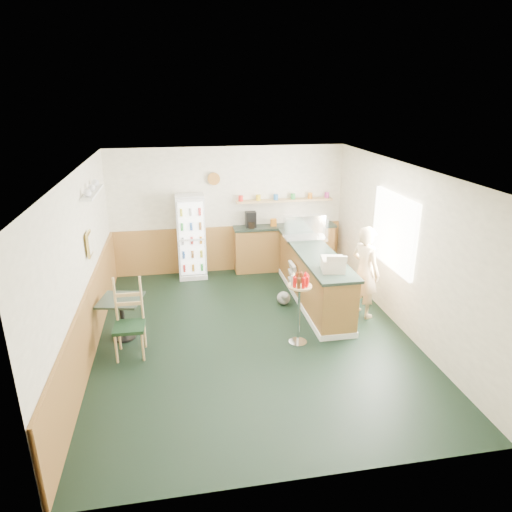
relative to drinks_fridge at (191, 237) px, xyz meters
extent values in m
plane|color=black|center=(0.83, -2.74, -0.89)|extent=(6.00, 6.00, 0.00)
cube|color=white|center=(0.83, 0.27, 0.46)|extent=(5.00, 0.02, 2.70)
cube|color=white|center=(-1.68, -2.74, 0.46)|extent=(0.02, 6.00, 2.70)
cube|color=white|center=(3.34, -2.74, 0.46)|extent=(0.02, 6.00, 2.70)
cube|color=white|center=(0.83, -2.74, 1.82)|extent=(5.00, 6.00, 0.02)
cube|color=#AA7937|center=(0.83, 0.23, -0.39)|extent=(4.98, 0.05, 1.00)
cube|color=#AA7937|center=(-1.64, -2.74, -0.39)|extent=(0.05, 5.98, 1.00)
cube|color=white|center=(3.29, -2.44, 0.66)|extent=(0.06, 1.45, 1.25)
cube|color=gold|center=(-1.62, -2.24, 0.66)|extent=(0.03, 0.32, 0.38)
cube|color=white|center=(-1.57, -1.74, 1.36)|extent=(0.18, 1.20, 0.03)
cylinder|color=#A26728|center=(0.53, 0.20, 1.16)|extent=(0.26, 0.04, 0.26)
cube|color=#AA7937|center=(2.18, -1.66, -0.41)|extent=(0.60, 2.95, 0.95)
cube|color=white|center=(2.18, -1.66, -0.84)|extent=(0.64, 2.97, 0.10)
cube|color=#26352B|center=(2.18, -1.66, 0.10)|extent=(0.68, 3.01, 0.05)
cube|color=#AA7937|center=(2.03, 0.06, -0.41)|extent=(2.20, 0.38, 0.95)
cube|color=#26352B|center=(2.03, 0.06, 0.10)|extent=(2.24, 0.42, 0.05)
cube|color=tan|center=(2.03, 0.14, 0.66)|extent=(2.10, 0.22, 0.04)
cube|color=black|center=(1.28, 0.06, 0.29)|extent=(0.22, 0.18, 0.34)
cylinder|color=#B2664C|center=(1.08, 0.14, 0.74)|extent=(0.10, 0.10, 0.12)
cylinder|color=#B2664C|center=(1.46, 0.14, 0.74)|extent=(0.10, 0.10, 0.12)
cylinder|color=#B2664C|center=(1.84, 0.14, 0.74)|extent=(0.10, 0.10, 0.12)
cylinder|color=#B2664C|center=(2.22, 0.14, 0.74)|extent=(0.10, 0.10, 0.12)
cylinder|color=#B2664C|center=(2.60, 0.14, 0.74)|extent=(0.10, 0.10, 0.12)
cylinder|color=#B2664C|center=(2.98, 0.14, 0.74)|extent=(0.10, 0.10, 0.12)
cube|color=silver|center=(0.00, 0.04, 0.00)|extent=(0.58, 0.41, 1.77)
cube|color=white|center=(0.00, -0.19, 0.01)|extent=(0.49, 0.02, 1.57)
cube|color=silver|center=(0.00, -0.26, 0.01)|extent=(0.53, 0.02, 1.62)
cube|color=silver|center=(2.18, -1.00, 0.15)|extent=(0.82, 0.43, 0.06)
cube|color=silver|center=(2.18, -1.00, 0.38)|extent=(0.80, 0.41, 0.41)
cube|color=beige|center=(2.18, -2.65, 0.23)|extent=(0.43, 0.44, 0.21)
imported|color=tan|center=(2.88, -2.36, -0.07)|extent=(0.58, 0.66, 1.64)
cylinder|color=silver|center=(1.50, -3.11, -0.87)|extent=(0.29, 0.29, 0.02)
cylinder|color=silver|center=(1.50, -3.11, -0.39)|extent=(0.04, 0.04, 0.97)
cylinder|color=tan|center=(1.50, -3.11, 0.09)|extent=(0.37, 0.37, 0.03)
cylinder|color=red|center=(1.62, -3.12, 0.19)|extent=(0.05, 0.05, 0.16)
cylinder|color=red|center=(1.60, -3.05, 0.19)|extent=(0.05, 0.05, 0.16)
cylinder|color=red|center=(1.55, -3.00, 0.19)|extent=(0.05, 0.05, 0.16)
cylinder|color=red|center=(1.48, -2.99, 0.19)|extent=(0.05, 0.05, 0.16)
cylinder|color=red|center=(1.42, -3.03, 0.19)|extent=(0.05, 0.05, 0.16)
cylinder|color=red|center=(1.39, -3.09, 0.19)|extent=(0.05, 0.05, 0.16)
cylinder|color=red|center=(1.40, -3.16, 0.19)|extent=(0.05, 0.05, 0.16)
cylinder|color=red|center=(1.46, -3.21, 0.19)|extent=(0.05, 0.05, 0.16)
cylinder|color=red|center=(1.53, -3.22, 0.19)|extent=(0.05, 0.05, 0.16)
cylinder|color=red|center=(1.59, -3.18, 0.19)|extent=(0.05, 0.05, 0.16)
cube|color=black|center=(1.84, -1.49, -0.64)|extent=(0.05, 0.41, 0.03)
cube|color=beige|center=(1.82, -1.49, -0.57)|extent=(0.09, 0.37, 0.14)
cube|color=black|center=(1.84, -1.49, -0.47)|extent=(0.05, 0.41, 0.03)
cube|color=beige|center=(1.82, -1.49, -0.40)|extent=(0.09, 0.37, 0.14)
cube|color=black|center=(1.84, -1.49, -0.30)|extent=(0.05, 0.41, 0.03)
cube|color=beige|center=(1.82, -1.49, -0.23)|extent=(0.09, 0.37, 0.14)
cylinder|color=black|center=(-1.22, -2.47, -0.87)|extent=(0.36, 0.36, 0.04)
cylinder|color=black|center=(-1.22, -2.47, -0.54)|extent=(0.07, 0.07, 0.63)
cube|color=#26352B|center=(-1.22, -2.47, -0.21)|extent=(0.75, 0.75, 0.04)
cube|color=black|center=(-1.06, -3.00, -0.41)|extent=(0.45, 0.45, 0.05)
cylinder|color=tan|center=(-1.25, -3.19, -0.65)|extent=(0.04, 0.04, 0.46)
cylinder|color=tan|center=(-0.87, -3.19, -0.65)|extent=(0.04, 0.04, 0.46)
cylinder|color=tan|center=(-1.25, -2.81, -0.65)|extent=(0.04, 0.04, 0.46)
cylinder|color=tan|center=(-0.87, -2.81, -0.65)|extent=(0.04, 0.04, 0.46)
cube|color=tan|center=(-1.06, -2.80, -0.05)|extent=(0.40, 0.05, 0.72)
sphere|color=#999994|center=(1.60, -1.71, -0.76)|extent=(0.25, 0.25, 0.25)
sphere|color=#999994|center=(1.60, -1.83, -0.66)|extent=(0.15, 0.15, 0.15)
camera|label=1|loc=(-0.27, -9.23, 2.88)|focal=32.00mm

